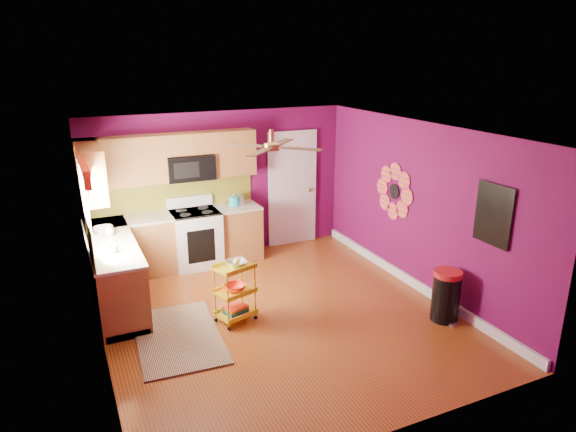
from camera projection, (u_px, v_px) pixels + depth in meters
name	position (u px, v px, depth m)	size (l,w,h in m)	color
ground	(279.00, 315.00, 6.98)	(5.00, 5.00, 0.00)	brown
room_envelope	(280.00, 200.00, 6.50)	(4.54, 5.04, 2.52)	#600A44
lower_cabinets	(151.00, 255.00, 7.89)	(2.81, 2.31, 0.94)	brown
electric_range	(196.00, 238.00, 8.50)	(0.76, 0.66, 1.13)	white
upper_cabinetry	(147.00, 163.00, 7.82)	(2.80, 2.30, 1.26)	brown
left_window	(85.00, 192.00, 6.48)	(0.08, 1.35, 1.08)	white
panel_door	(292.00, 190.00, 9.34)	(0.95, 0.11, 2.15)	white
right_wall_art	(435.00, 201.00, 7.14)	(0.04, 2.74, 1.04)	black
ceiling_fan	(272.00, 146.00, 6.46)	(1.01, 1.01, 0.26)	#BF8C3F
shag_rug	(178.00, 337.00, 6.44)	(1.01, 1.64, 0.02)	black
rolling_cart	(235.00, 289.00, 6.72)	(0.57, 0.48, 0.88)	yellow
trash_can	(446.00, 296.00, 6.78)	(0.49, 0.49, 0.70)	black
teal_kettle	(234.00, 201.00, 8.65)	(0.18, 0.18, 0.21)	#15A2A4
toaster	(236.00, 200.00, 8.69)	(0.22, 0.15, 0.18)	beige
soap_bottle_a	(111.00, 243.00, 6.75)	(0.08, 0.08, 0.17)	#EA3F72
soap_bottle_b	(110.00, 230.00, 7.25)	(0.12, 0.12, 0.16)	white
counter_dish	(103.00, 229.00, 7.41)	(0.28, 0.28, 0.07)	white
counter_cup	(113.00, 249.00, 6.64)	(0.13, 0.13, 0.10)	white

